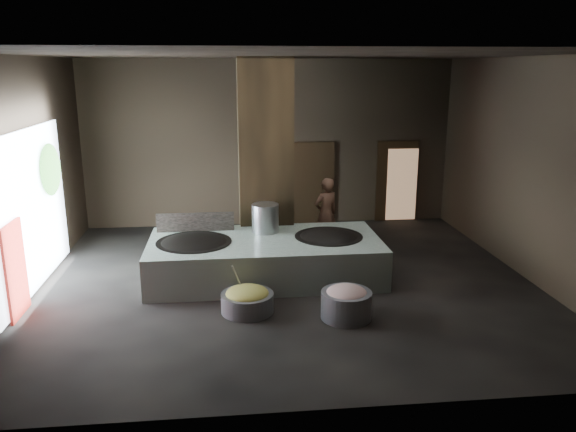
{
  "coord_description": "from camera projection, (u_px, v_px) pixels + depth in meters",
  "views": [
    {
      "loc": [
        -1.13,
        -10.77,
        4.28
      ],
      "look_at": [
        0.08,
        0.55,
        1.25
      ],
      "focal_mm": 35.0,
      "sensor_mm": 36.0,
      "label": 1
    }
  ],
  "objects": [
    {
      "name": "stock_pot",
      "position": [
        265.0,
        218.0,
        12.06
      ],
      "size": [
        0.58,
        0.58,
        0.62
      ],
      "primitive_type": "cylinder",
      "color": "#9CA0A3",
      "rests_on": "hearth_platform"
    },
    {
      "name": "pillar",
      "position": [
        265.0,
        159.0,
        12.78
      ],
      "size": [
        1.2,
        1.2,
        4.5
      ],
      "primitive_type": "cube",
      "color": "black",
      "rests_on": "ground"
    },
    {
      "name": "back_wall",
      "position": [
        269.0,
        144.0,
        15.36
      ],
      "size": [
        10.0,
        0.1,
        4.5
      ],
      "primitive_type": "cube",
      "color": "black",
      "rests_on": "ground"
    },
    {
      "name": "tree_silhouette",
      "position": [
        50.0,
        170.0,
        11.75
      ],
      "size": [
        0.28,
        1.1,
        1.1
      ],
      "primitive_type": "ellipsoid",
      "color": "#194714",
      "rests_on": "left_opening"
    },
    {
      "name": "pavilion_sliver",
      "position": [
        16.0,
        270.0,
        9.79
      ],
      "size": [
        0.05,
        0.9,
        1.7
      ],
      "primitive_type": "cube",
      "color": "maroon",
      "rests_on": "ground"
    },
    {
      "name": "left_wall",
      "position": [
        18.0,
        179.0,
        10.47
      ],
      "size": [
        0.1,
        9.0,
        4.5
      ],
      "primitive_type": "cube",
      "color": "black",
      "rests_on": "ground"
    },
    {
      "name": "front_wall",
      "position": [
        327.0,
        245.0,
        6.61
      ],
      "size": [
        10.0,
        0.1,
        4.5
      ],
      "primitive_type": "cube",
      "color": "black",
      "rests_on": "ground"
    },
    {
      "name": "left_opening",
      "position": [
        31.0,
        210.0,
        10.84
      ],
      "size": [
        0.04,
        4.2,
        3.1
      ],
      "primitive_type": "cube",
      "color": "white",
      "rests_on": "ground"
    },
    {
      "name": "hearth_platform",
      "position": [
        265.0,
        258.0,
        11.71
      ],
      "size": [
        4.79,
        2.31,
        0.83
      ],
      "primitive_type": "cube",
      "rotation": [
        0.0,
        0.0,
        0.0
      ],
      "color": "silver",
      "rests_on": "ground"
    },
    {
      "name": "wok_right_rim",
      "position": [
        329.0,
        237.0,
        11.8
      ],
      "size": [
        1.43,
        1.43,
        0.05
      ],
      "primitive_type": "cylinder",
      "color": "black",
      "rests_on": "hearth_platform"
    },
    {
      "name": "floor",
      "position": [
        287.0,
        284.0,
        11.58
      ],
      "size": [
        10.0,
        9.0,
        0.1
      ],
      "primitive_type": "cube",
      "color": "black",
      "rests_on": "ground"
    },
    {
      "name": "veg_fill",
      "position": [
        247.0,
        293.0,
        10.06
      ],
      "size": [
        0.78,
        0.78,
        0.24
      ],
      "primitive_type": "ellipsoid",
      "color": "#7B9D4C",
      "rests_on": "veg_basin"
    },
    {
      "name": "meat_basin",
      "position": [
        346.0,
        305.0,
        9.83
      ],
      "size": [
        1.15,
        1.15,
        0.49
      ],
      "primitive_type": "cylinder",
      "rotation": [
        0.0,
        0.0,
        0.37
      ],
      "color": "slate",
      "rests_on": "ground"
    },
    {
      "name": "doorway_near_glow",
      "position": [
        320.0,
        186.0,
        15.72
      ],
      "size": [
        0.74,
        0.04,
        1.75
      ],
      "primitive_type": "cube",
      "color": "#8C6647",
      "rests_on": "ground"
    },
    {
      "name": "doorway_far_glow",
      "position": [
        402.0,
        185.0,
        15.91
      ],
      "size": [
        0.86,
        0.04,
        2.04
      ],
      "primitive_type": "cube",
      "color": "#8C6647",
      "rests_on": "ground"
    },
    {
      "name": "cook",
      "position": [
        326.0,
        214.0,
        13.47
      ],
      "size": [
        0.75,
        0.64,
        1.74
      ],
      "primitive_type": "imported",
      "rotation": [
        0.0,
        0.0,
        3.58
      ],
      "color": "brown",
      "rests_on": "ground"
    },
    {
      "name": "right_wall",
      "position": [
        531.0,
        169.0,
        11.5
      ],
      "size": [
        0.1,
        9.0,
        4.5
      ],
      "primitive_type": "cube",
      "color": "black",
      "rests_on": "ground"
    },
    {
      "name": "wok_left_rim",
      "position": [
        194.0,
        243.0,
        11.41
      ],
      "size": [
        1.54,
        1.54,
        0.05
      ],
      "primitive_type": "cylinder",
      "color": "black",
      "rests_on": "hearth_platform"
    },
    {
      "name": "platform_cap",
      "position": [
        265.0,
        240.0,
        11.61
      ],
      "size": [
        4.67,
        2.24,
        0.03
      ],
      "primitive_type": "cube",
      "color": "black",
      "rests_on": "hearth_platform"
    },
    {
      "name": "doorway_near",
      "position": [
        313.0,
        184.0,
        15.68
      ],
      "size": [
        1.18,
        0.08,
        2.38
      ],
      "primitive_type": "cube",
      "color": "black",
      "rests_on": "ground"
    },
    {
      "name": "doorway_far",
      "position": [
        396.0,
        183.0,
        15.93
      ],
      "size": [
        1.18,
        0.08,
        2.38
      ],
      "primitive_type": "cube",
      "color": "black",
      "rests_on": "ground"
    },
    {
      "name": "ceiling",
      "position": [
        287.0,
        52.0,
        10.39
      ],
      "size": [
        10.0,
        9.0,
        0.1
      ],
      "primitive_type": "cube",
      "color": "black",
      "rests_on": "back_wall"
    },
    {
      "name": "splash_guard",
      "position": [
        196.0,
        222.0,
        12.13
      ],
      "size": [
        1.66,
        0.07,
        0.42
      ],
      "primitive_type": "cube",
      "rotation": [
        0.0,
        0.0,
        0.0
      ],
      "color": "black",
      "rests_on": "hearth_platform"
    },
    {
      "name": "meat_fill",
      "position": [
        346.0,
        294.0,
        9.78
      ],
      "size": [
        0.74,
        0.74,
        0.28
      ],
      "primitive_type": "ellipsoid",
      "color": "#B66F6D",
      "rests_on": "meat_basin"
    },
    {
      "name": "wok_left",
      "position": [
        194.0,
        246.0,
        11.43
      ],
      "size": [
        1.51,
        1.51,
        0.42
      ],
      "primitive_type": "ellipsoid",
      "color": "black",
      "rests_on": "hearth_platform"
    },
    {
      "name": "veg_basin",
      "position": [
        247.0,
        302.0,
        10.1
      ],
      "size": [
        1.12,
        1.12,
        0.35
      ],
      "primitive_type": "cylinder",
      "rotation": [
        0.0,
        0.0,
        -0.2
      ],
      "color": "slate",
      "rests_on": "ground"
    },
    {
      "name": "ladle",
      "position": [
        238.0,
        280.0,
        10.14
      ],
      "size": [
        0.25,
        0.32,
        0.67
      ],
      "primitive_type": "cylinder",
      "rotation": [
        0.49,
        0.0,
        -0.64
      ],
      "color": "#9CA0A3",
      "rests_on": "veg_basin"
    },
    {
      "name": "wok_right",
      "position": [
        329.0,
        240.0,
        11.81
      ],
      "size": [
        1.4,
        1.4,
        0.39
      ],
      "primitive_type": "ellipsoid",
      "color": "black",
      "rests_on": "hearth_platform"
    }
  ]
}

